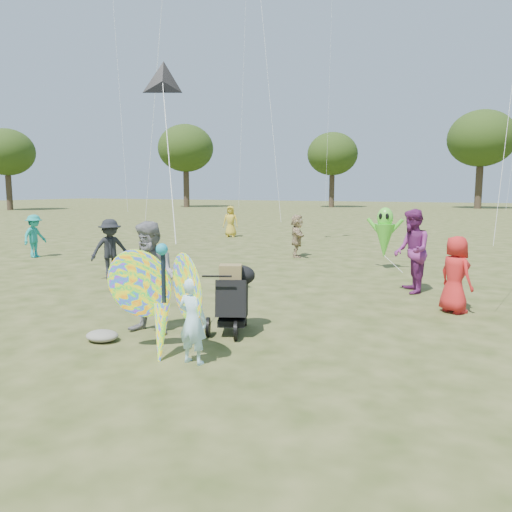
# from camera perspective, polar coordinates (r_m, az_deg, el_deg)

# --- Properties ---
(ground) EXTENTS (160.00, 160.00, 0.00)m
(ground) POSITION_cam_1_polar(r_m,az_deg,el_deg) (7.46, -3.58, -9.92)
(ground) COLOR #51592B
(ground) RESTS_ON ground
(child_girl) EXTENTS (0.43, 0.29, 1.13)m
(child_girl) POSITION_cam_1_polar(r_m,az_deg,el_deg) (6.53, -7.26, -7.36)
(child_girl) COLOR #B1E9FB
(child_girl) RESTS_ON ground
(adult_man) EXTENTS (0.91, 0.74, 1.76)m
(adult_man) POSITION_cam_1_polar(r_m,az_deg,el_deg) (7.88, -11.87, -2.51)
(adult_man) COLOR gray
(adult_man) RESTS_ON ground
(grey_bag) EXTENTS (0.51, 0.41, 0.16)m
(grey_bag) POSITION_cam_1_polar(r_m,az_deg,el_deg) (7.86, -17.18, -8.71)
(grey_bag) COLOR gray
(grey_bag) RESTS_ON ground
(crowd_a) EXTENTS (0.81, 0.79, 1.41)m
(crowd_a) POSITION_cam_1_polar(r_m,az_deg,el_deg) (9.77, 21.83, -1.98)
(crowd_a) COLOR red
(crowd_a) RESTS_ON ground
(crowd_b) EXTENTS (1.05, 1.11, 1.50)m
(crowd_b) POSITION_cam_1_polar(r_m,az_deg,el_deg) (13.00, -16.29, 0.77)
(crowd_b) COLOR black
(crowd_b) RESTS_ON ground
(crowd_d) EXTENTS (0.88, 1.36, 1.41)m
(crowd_d) POSITION_cam_1_polar(r_m,az_deg,el_deg) (16.52, 4.70, 2.31)
(crowd_d) COLOR tan
(crowd_d) RESTS_ON ground
(crowd_e) EXTENTS (0.95, 1.07, 1.83)m
(crowd_e) POSITION_cam_1_polar(r_m,az_deg,el_deg) (11.29, 17.36, 0.54)
(crowd_e) COLOR #78286D
(crowd_e) RESTS_ON ground
(crowd_g) EXTENTS (0.81, 0.65, 1.46)m
(crowd_g) POSITION_cam_1_polar(r_m,az_deg,el_deg) (23.35, -2.92, 3.98)
(crowd_g) COLOR gold
(crowd_g) RESTS_ON ground
(crowd_i) EXTENTS (0.61, 0.95, 1.41)m
(crowd_i) POSITION_cam_1_polar(r_m,az_deg,el_deg) (17.92, -23.98, 2.09)
(crowd_i) COLOR teal
(crowd_i) RESTS_ON ground
(jogging_stroller) EXTENTS (0.77, 1.14, 1.09)m
(jogging_stroller) POSITION_cam_1_polar(r_m,az_deg,el_deg) (7.87, -2.56, -4.34)
(jogging_stroller) COLOR black
(jogging_stroller) RESTS_ON ground
(butterfly_kite) EXTENTS (1.74, 0.75, 1.74)m
(butterfly_kite) POSITION_cam_1_polar(r_m,az_deg,el_deg) (6.80, -10.68, -5.02)
(butterfly_kite) COLOR #FC3A27
(butterfly_kite) RESTS_ON ground
(delta_kite_rig) EXTENTS (1.67, 1.78, 3.16)m
(delta_kite_rig) POSITION_cam_1_polar(r_m,az_deg,el_deg) (9.66, -10.62, 18.84)
(delta_kite_rig) COLOR black
(delta_kite_rig) RESTS_ON ground
(alien_kite) EXTENTS (1.12, 0.69, 1.74)m
(alien_kite) POSITION_cam_1_polar(r_m,az_deg,el_deg) (14.38, 14.48, 2.35)
(alien_kite) COLOR #51D030
(alien_kite) RESTS_ON ground
(tree_line) EXTENTS (91.78, 33.60, 10.79)m
(tree_line) POSITION_cam_1_polar(r_m,az_deg,el_deg) (51.42, 26.01, 12.12)
(tree_line) COLOR #3A2D21
(tree_line) RESTS_ON ground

